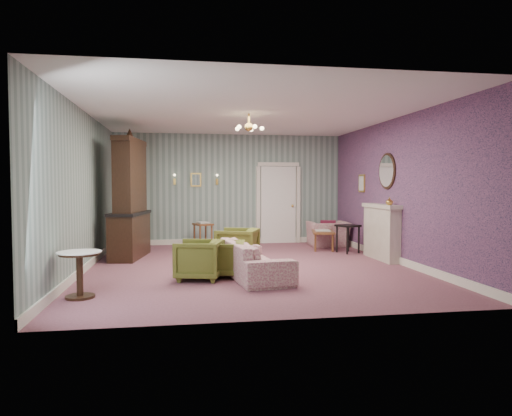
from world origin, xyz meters
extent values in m
plane|color=#824C5B|center=(0.00, 0.00, 0.00)|extent=(7.00, 7.00, 0.00)
plane|color=white|center=(0.00, 0.00, 2.90)|extent=(7.00, 7.00, 0.00)
plane|color=slate|center=(0.00, 3.50, 1.45)|extent=(6.00, 0.00, 6.00)
plane|color=slate|center=(0.00, -3.50, 1.45)|extent=(6.00, 0.00, 6.00)
plane|color=slate|center=(-3.00, 0.00, 1.45)|extent=(0.00, 7.00, 7.00)
plane|color=slate|center=(3.00, 0.00, 1.45)|extent=(0.00, 7.00, 7.00)
plane|color=#A65382|center=(2.98, 0.00, 1.45)|extent=(0.00, 7.00, 7.00)
imported|color=brown|center=(-0.99, -1.07, 0.36)|extent=(0.81, 0.84, 0.72)
imported|color=brown|center=(-0.55, -0.90, 0.34)|extent=(0.73, 0.76, 0.68)
imported|color=brown|center=(-0.18, 0.37, 0.39)|extent=(0.93, 0.96, 0.78)
imported|color=#933B58|center=(-0.06, -0.99, 0.40)|extent=(0.87, 2.13, 0.81)
imported|color=#933B58|center=(2.41, 2.58, 0.42)|extent=(0.97, 0.64, 0.84)
imported|color=gold|center=(2.84, 0.00, 1.23)|extent=(0.15, 0.15, 0.15)
cube|color=maroon|center=(2.36, 2.43, 0.48)|extent=(0.41, 0.28, 0.39)
camera|label=1|loc=(-1.24, -8.57, 1.55)|focal=32.01mm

